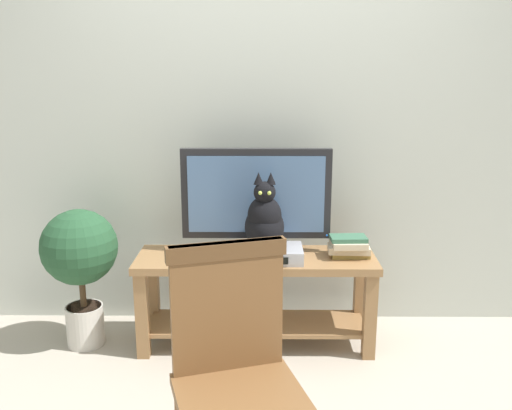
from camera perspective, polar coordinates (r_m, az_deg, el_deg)
name	(u,v)px	position (r m, az deg, el deg)	size (l,w,h in m)	color
ground_plane	(266,392)	(3.00, 1.00, -18.60)	(12.00, 12.00, 0.00)	#ADA393
back_wall	(265,103)	(3.49, 0.95, 10.41)	(7.00, 0.12, 2.80)	#B7BCB2
tv_stand	(256,284)	(3.29, 0.01, -8.11)	(1.38, 0.42, 0.55)	olive
tv	(256,199)	(3.23, 0.02, 0.67)	(0.86, 0.20, 0.61)	black
media_box	(264,254)	(3.16, 0.86, -4.99)	(0.43, 0.25, 0.08)	#ADADB2
cat	(265,221)	(3.09, 0.89, -1.63)	(0.22, 0.38, 0.44)	black
wooden_chair	(235,365)	(2.06, -2.13, -16.00)	(0.55, 0.55, 1.01)	brown
book_stack	(349,246)	(3.25, 9.46, -4.18)	(0.24, 0.18, 0.12)	olive
potted_plant	(80,257)	(3.39, -17.55, -5.13)	(0.44, 0.44, 0.83)	beige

